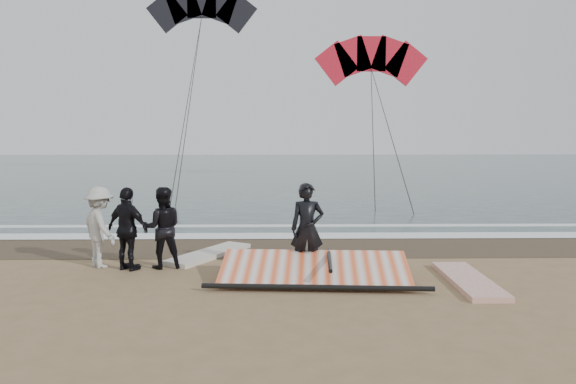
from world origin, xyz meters
name	(u,v)px	position (x,y,z in m)	size (l,w,h in m)	color
ground	(278,298)	(0.00, 0.00, 0.00)	(120.00, 120.00, 0.00)	#8C704C
sea	(279,170)	(0.00, 33.00, 0.01)	(120.00, 54.00, 0.02)	#233838
wet_sand	(278,247)	(0.00, 4.50, 0.01)	(120.00, 2.80, 0.01)	#4C3D2B
foam_near	(278,236)	(0.00, 5.90, 0.03)	(120.00, 0.90, 0.01)	white
foam_far	(278,226)	(0.00, 7.60, 0.03)	(120.00, 0.45, 0.01)	white
man_main	(307,228)	(0.61, 1.78, 0.96)	(0.70, 0.46, 1.92)	black
board_white	(468,280)	(3.78, 0.96, 0.05)	(0.75, 2.68, 0.11)	silver
board_cream	(209,254)	(-1.67, 3.42, 0.05)	(0.69, 2.60, 0.11)	beige
trio_cluster	(127,228)	(-3.30, 2.30, 0.90)	(2.53, 1.39, 1.81)	black
sail_rig	(311,271)	(0.66, 1.24, 0.19)	(4.33, 1.97, 0.50)	black
kite_red	(371,64)	(5.37, 23.12, 6.86)	(7.26, 6.80, 14.90)	red
kite_dark	(202,12)	(-4.97, 27.55, 10.61)	(8.12, 8.43, 19.64)	black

